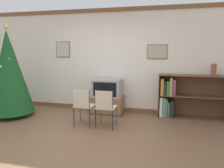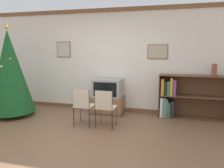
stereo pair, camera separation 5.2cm
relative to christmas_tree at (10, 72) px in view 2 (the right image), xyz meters
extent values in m
plane|color=brown|center=(2.23, -1.06, -1.11)|extent=(24.00, 24.00, 0.00)
cube|color=silver|center=(2.23, 1.13, 0.24)|extent=(8.79, 0.08, 2.70)
cube|color=brown|center=(2.23, 1.07, 1.54)|extent=(8.79, 0.03, 0.10)
cube|color=brown|center=(2.23, 1.07, -1.06)|extent=(8.79, 0.03, 0.10)
cube|color=brown|center=(0.92, 1.08, 0.54)|extent=(0.41, 0.02, 0.43)
cube|color=#BCB7A8|center=(0.92, 1.07, 0.54)|extent=(0.37, 0.01, 0.40)
cube|color=brown|center=(3.49, 1.08, 0.49)|extent=(0.49, 0.02, 0.36)
cube|color=tan|center=(3.49, 1.07, 0.49)|extent=(0.46, 0.01, 0.32)
cylinder|color=maroon|center=(0.00, 0.00, -1.06)|extent=(0.36, 0.36, 0.10)
cone|color=#195123|center=(0.00, 0.00, 0.01)|extent=(1.12, 1.12, 2.02)
sphere|color=yellow|center=(0.00, 0.00, 1.07)|extent=(0.10, 0.10, 0.10)
sphere|color=#1E4CB2|center=(0.44, 0.13, -0.69)|extent=(0.05, 0.05, 0.05)
sphere|color=silver|center=(-0.21, 0.18, -0.01)|extent=(0.05, 0.05, 0.05)
sphere|color=silver|center=(-0.02, -0.24, 0.14)|extent=(0.06, 0.06, 0.06)
sphere|color=gold|center=(0.14, -0.12, 0.32)|extent=(0.04, 0.04, 0.04)
sphere|color=red|center=(0.38, -0.05, -0.41)|extent=(0.04, 0.04, 0.04)
cube|color=brown|center=(2.28, 0.80, -1.08)|extent=(0.79, 0.51, 0.05)
cube|color=olive|center=(2.28, 0.80, -0.86)|extent=(0.82, 0.53, 0.40)
cube|color=#9E9E99|center=(2.28, 0.80, -0.43)|extent=(0.72, 0.51, 0.45)
cube|color=black|center=(2.28, 0.54, -0.43)|extent=(0.59, 0.01, 0.35)
cube|color=beige|center=(2.03, -0.18, -0.67)|extent=(0.40, 0.40, 0.02)
cube|color=beige|center=(2.03, -0.37, -0.48)|extent=(0.35, 0.01, 0.38)
cylinder|color=#4C4C51|center=(1.85, 0.00, -0.89)|extent=(0.02, 0.02, 0.42)
cylinder|color=#4C4C51|center=(2.21, 0.00, -0.89)|extent=(0.02, 0.02, 0.42)
cylinder|color=#4C4C51|center=(1.85, -0.36, -0.89)|extent=(0.02, 0.02, 0.42)
cylinder|color=#4C4C51|center=(2.21, -0.36, -0.89)|extent=(0.02, 0.02, 0.42)
cylinder|color=#4C4C51|center=(1.85, -0.36, -0.70)|extent=(0.02, 0.02, 0.82)
cylinder|color=#4C4C51|center=(2.21, -0.36, -0.70)|extent=(0.02, 0.02, 0.82)
cube|color=beige|center=(2.53, -0.18, -0.67)|extent=(0.40, 0.40, 0.02)
cube|color=beige|center=(2.53, -0.37, -0.48)|extent=(0.35, 0.01, 0.38)
cylinder|color=#4C4C51|center=(2.35, 0.00, -0.89)|extent=(0.02, 0.02, 0.42)
cylinder|color=#4C4C51|center=(2.71, 0.00, -0.89)|extent=(0.02, 0.02, 0.42)
cylinder|color=#4C4C51|center=(2.35, -0.36, -0.89)|extent=(0.02, 0.02, 0.42)
cylinder|color=#4C4C51|center=(2.71, -0.36, -0.89)|extent=(0.02, 0.02, 0.42)
cylinder|color=#4C4C51|center=(2.35, -0.36, -0.70)|extent=(0.02, 0.02, 0.82)
cylinder|color=#4C4C51|center=(2.71, -0.36, -0.70)|extent=(0.02, 0.02, 0.82)
cube|color=brown|center=(3.57, 0.89, -0.58)|extent=(0.02, 0.36, 1.05)
cube|color=brown|center=(4.42, 0.89, -0.07)|extent=(1.71, 0.36, 0.02)
cube|color=brown|center=(4.42, 0.89, -1.10)|extent=(1.71, 0.36, 0.02)
cube|color=brown|center=(4.42, 0.89, -0.56)|extent=(1.67, 0.36, 0.02)
cube|color=brown|center=(4.42, 1.06, -0.58)|extent=(1.71, 0.01, 1.05)
cube|color=silver|center=(3.64, 0.85, -0.85)|extent=(0.06, 0.27, 0.48)
cube|color=teal|center=(3.71, 0.86, -0.85)|extent=(0.07, 0.28, 0.47)
cube|color=#756047|center=(3.77, 0.82, -0.87)|extent=(0.04, 0.21, 0.44)
cube|color=#337547|center=(3.82, 0.83, -0.91)|extent=(0.05, 0.24, 0.36)
cube|color=#232328|center=(3.90, 0.85, -0.89)|extent=(0.08, 0.28, 0.41)
cube|color=orange|center=(3.65, 0.84, -0.36)|extent=(0.07, 0.26, 0.39)
cube|color=#232328|center=(3.72, 0.86, -0.38)|extent=(0.05, 0.30, 0.34)
cube|color=#337547|center=(3.79, 0.82, -0.38)|extent=(0.06, 0.21, 0.34)
cube|color=gold|center=(3.85, 0.83, -0.34)|extent=(0.06, 0.22, 0.42)
cube|color=#7A3D7F|center=(3.93, 0.82, -0.36)|extent=(0.07, 0.20, 0.39)
cylinder|color=brown|center=(4.78, 0.88, 0.08)|extent=(0.12, 0.12, 0.27)
torus|color=brown|center=(4.78, 0.88, 0.21)|extent=(0.10, 0.10, 0.02)
camera|label=1|loc=(3.77, -4.52, 0.55)|focal=35.00mm
camera|label=2|loc=(3.82, -4.50, 0.55)|focal=35.00mm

